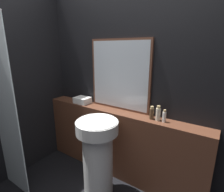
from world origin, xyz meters
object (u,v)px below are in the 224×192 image
conditioner_bottle (158,114)px  pedestal_sink (98,153)px  towel_stack (82,100)px  shampoo_bottle (152,113)px  mirror (119,75)px  lotion_bottle (164,116)px

conditioner_bottle → pedestal_sink: bearing=-142.8°
towel_stack → pedestal_sink: bearing=-34.5°
pedestal_sink → towel_stack: size_ratio=4.21×
towel_stack → shampoo_bottle: 1.04m
pedestal_sink → shampoo_bottle: shampoo_bottle is taller
mirror → lotion_bottle: bearing=-8.2°
mirror → towel_stack: (-0.56, -0.09, -0.39)m
pedestal_sink → shampoo_bottle: size_ratio=6.16×
mirror → conditioner_bottle: 0.66m
pedestal_sink → lotion_bottle: bearing=33.9°
pedestal_sink → shampoo_bottle: (0.45, 0.40, 0.46)m
pedestal_sink → shampoo_bottle: bearing=41.3°
pedestal_sink → conditioner_bottle: 0.81m
mirror → conditioner_bottle: mirror is taller
shampoo_bottle → conditioner_bottle: 0.07m
mirror → pedestal_sink: bearing=-87.3°
towel_stack → lotion_bottle: lotion_bottle is taller
pedestal_sink → mirror: mirror is taller
towel_stack → conditioner_bottle: conditioner_bottle is taller
mirror → towel_stack: bearing=-170.9°
towel_stack → lotion_bottle: bearing=0.0°
towel_stack → lotion_bottle: (1.18, 0.00, 0.02)m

